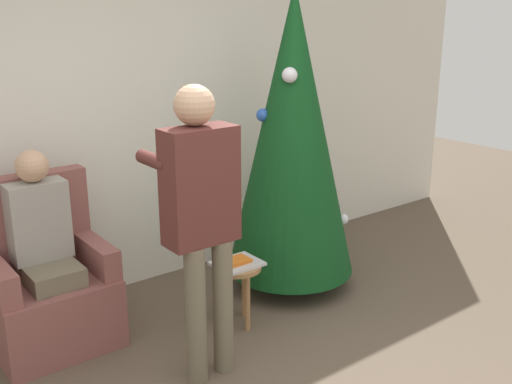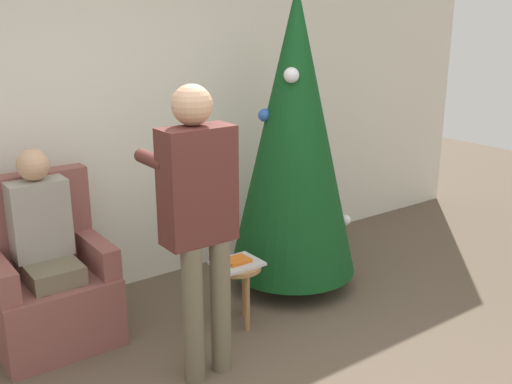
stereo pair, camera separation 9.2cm
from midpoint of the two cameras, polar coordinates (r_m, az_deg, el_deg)
wall_back at (r=4.49m, az=-14.30°, el=6.98°), size 8.00×0.06×2.70m
christmas_tree at (r=4.44m, az=4.27°, el=5.51°), size 0.97×0.97×2.28m
armchair at (r=4.13m, az=-18.54°, el=-8.52°), size 0.74×0.65×1.09m
person_seated at (r=3.97m, az=-18.83°, el=-4.37°), size 0.36×0.46×1.27m
person_standing at (r=3.34m, az=-4.65°, el=-1.54°), size 0.43×0.57×1.71m
side_stool at (r=4.10m, az=-1.15°, el=-8.06°), size 0.33×0.33×0.44m
laptop at (r=4.06m, az=-1.16°, el=-6.81°), size 0.31×0.26×0.02m
book at (r=4.05m, az=-1.16°, el=-6.53°), size 0.16×0.13×0.02m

